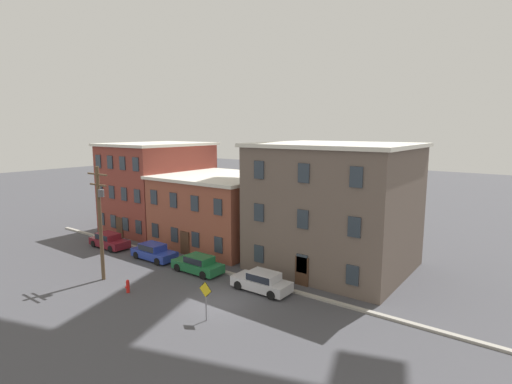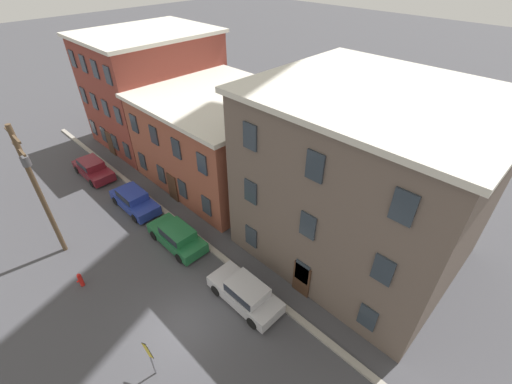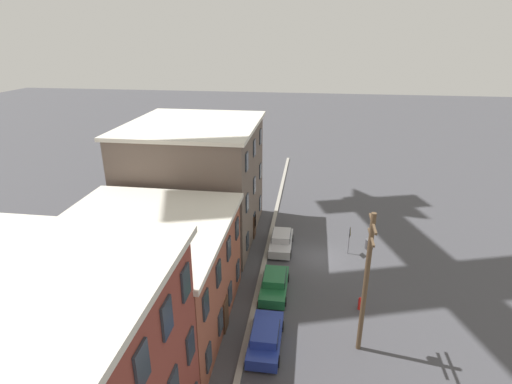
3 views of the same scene
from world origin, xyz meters
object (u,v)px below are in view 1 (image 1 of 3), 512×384
at_px(car_blue, 154,251).
at_px(car_silver, 262,281).
at_px(caution_sign, 206,295).
at_px(utility_pole, 100,217).
at_px(fire_hydrant, 128,286).
at_px(car_maroon, 109,240).
at_px(car_green, 198,264).

relative_size(car_blue, car_silver, 1.00).
height_order(caution_sign, utility_pole, utility_pole).
distance_m(car_silver, caution_sign, 5.78).
xyz_separation_m(car_silver, fire_hydrant, (-7.55, -5.94, -0.27)).
height_order(car_maroon, utility_pole, utility_pole).
height_order(car_maroon, car_blue, same).
height_order(car_blue, car_green, same).
distance_m(caution_sign, utility_pole, 11.55).
bearing_deg(fire_hydrant, utility_pole, 173.31).
xyz_separation_m(car_maroon, car_silver, (18.37, 0.28, 0.00)).
bearing_deg(utility_pole, car_blue, 97.65).
bearing_deg(fire_hydrant, car_green, 78.81).
bearing_deg(car_green, utility_pole, -131.24).
xyz_separation_m(car_blue, utility_pole, (0.73, -5.47, 4.22)).
bearing_deg(car_maroon, car_silver, 0.87).
distance_m(car_silver, fire_hydrant, 9.61).
bearing_deg(car_maroon, fire_hydrant, -27.62).
relative_size(car_maroon, car_green, 1.00).
distance_m(car_green, caution_sign, 8.50).
bearing_deg(utility_pole, caution_sign, -0.98).
bearing_deg(car_silver, fire_hydrant, -141.81).
height_order(car_maroon, caution_sign, caution_sign).
height_order(car_blue, caution_sign, caution_sign).
bearing_deg(car_blue, caution_sign, -25.62).
xyz_separation_m(car_green, utility_pole, (-4.80, -5.48, 4.22)).
bearing_deg(caution_sign, car_blue, 154.38).
relative_size(car_maroon, caution_sign, 1.76).
relative_size(car_green, fire_hydrant, 4.58).
bearing_deg(car_maroon, car_green, 1.16).
bearing_deg(car_green, car_maroon, -178.84).
height_order(car_maroon, car_green, same).
bearing_deg(utility_pole, car_maroon, 143.93).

